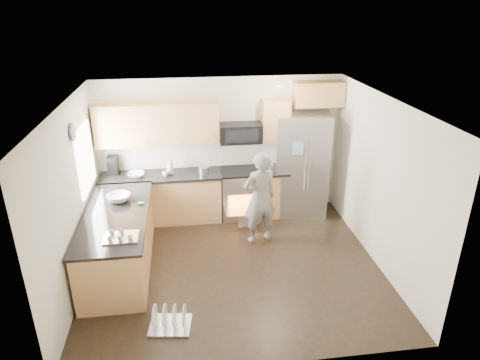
{
  "coord_description": "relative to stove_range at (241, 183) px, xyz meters",
  "views": [
    {
      "loc": [
        -0.67,
        -5.6,
        3.91
      ],
      "look_at": [
        0.17,
        0.5,
        1.25
      ],
      "focal_mm": 32.0,
      "sensor_mm": 36.0,
      "label": 1
    }
  ],
  "objects": [
    {
      "name": "refrigerator",
      "position": [
        1.15,
        0.01,
        0.31
      ],
      "size": [
        1.08,
        0.9,
        1.97
      ],
      "rotation": [
        0.0,
        0.0,
        -0.17
      ],
      "color": "#B7B7BC",
      "rests_on": "ground"
    },
    {
      "name": "stove_range",
      "position": [
        0.0,
        0.0,
        0.0
      ],
      "size": [
        0.76,
        0.97,
        1.79
      ],
      "color": "#B7B7BC",
      "rests_on": "ground"
    },
    {
      "name": "back_cabinet_run",
      "position": [
        -0.94,
        0.05,
        0.29
      ],
      "size": [
        4.45,
        0.64,
        2.5
      ],
      "color": "#C27B4D",
      "rests_on": "ground"
    },
    {
      "name": "ground",
      "position": [
        -0.35,
        -1.69,
        -0.68
      ],
      "size": [
        4.5,
        4.5,
        0.0
      ],
      "primitive_type": "plane",
      "color": "black",
      "rests_on": "ground"
    },
    {
      "name": "room_shell",
      "position": [
        -0.39,
        -1.68,
        1.0
      ],
      "size": [
        4.54,
        4.04,
        2.62
      ],
      "color": "silver",
      "rests_on": "ground"
    },
    {
      "name": "dish_rack",
      "position": [
        -1.32,
        -2.9,
        -0.59
      ],
      "size": [
        0.58,
        0.49,
        0.32
      ],
      "rotation": [
        0.0,
        0.0,
        -0.14
      ],
      "color": "#B7B7BC",
      "rests_on": "ground"
    },
    {
      "name": "person",
      "position": [
        0.18,
        -0.97,
        0.13
      ],
      "size": [
        0.67,
        0.53,
        1.62
      ],
      "primitive_type": "imported",
      "rotation": [
        0.0,
        0.0,
        3.41
      ],
      "color": "gray",
      "rests_on": "ground"
    },
    {
      "name": "peninsula",
      "position": [
        -2.1,
        -1.44,
        -0.21
      ],
      "size": [
        0.96,
        2.36,
        1.04
      ],
      "color": "#C27B4D",
      "rests_on": "ground"
    }
  ]
}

